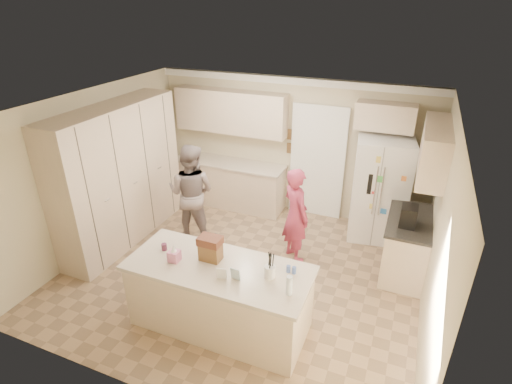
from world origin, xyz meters
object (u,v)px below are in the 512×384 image
at_px(tissue_box, 174,256).
at_px(teen_girl, 296,215).
at_px(teen_boy, 192,193).
at_px(refrigerator, 380,190).
at_px(coffee_maker, 409,216).
at_px(utensil_crock, 270,272).
at_px(island_base, 220,298).
at_px(dollhouse_body, 211,252).

relative_size(tissue_box, teen_girl, 0.09).
distance_m(tissue_box, teen_boy, 2.03).
xyz_separation_m(refrigerator, teen_boy, (-2.95, -1.23, -0.04)).
bearing_deg(coffee_maker, teen_boy, -177.25).
bearing_deg(tissue_box, teen_girl, 62.65).
xyz_separation_m(coffee_maker, utensil_crock, (-1.40, -1.85, -0.07)).
xyz_separation_m(island_base, dollhouse_body, (-0.15, 0.10, 0.60)).
xyz_separation_m(coffee_maker, teen_boy, (-3.45, -0.17, -0.21)).
relative_size(coffee_maker, island_base, 0.14).
xyz_separation_m(refrigerator, utensil_crock, (-0.90, -2.92, 0.10)).
bearing_deg(refrigerator, coffee_maker, -73.31).
bearing_deg(teen_boy, refrigerator, -163.16).
xyz_separation_m(tissue_box, teen_boy, (-0.85, 1.83, -0.13)).
bearing_deg(dollhouse_body, utensil_crock, -3.58).
height_order(island_base, teen_girl, teen_girl).
bearing_deg(refrigerator, dollhouse_body, -129.08).
bearing_deg(island_base, teen_girl, 76.55).
bearing_deg(coffee_maker, utensil_crock, -127.12).
bearing_deg(coffee_maker, dollhouse_body, -140.71).
relative_size(island_base, teen_girl, 1.40).
height_order(refrigerator, tissue_box, refrigerator).
relative_size(tissue_box, dollhouse_body, 0.54).
relative_size(refrigerator, coffee_maker, 6.00).
bearing_deg(island_base, refrigerator, 62.42).
bearing_deg(utensil_crock, refrigerator, 72.86).
height_order(utensil_crock, dollhouse_body, dollhouse_body).
relative_size(coffee_maker, tissue_box, 2.14).
height_order(coffee_maker, teen_girl, teen_girl).
relative_size(island_base, tissue_box, 15.71).
distance_m(refrigerator, island_base, 3.38).
xyz_separation_m(tissue_box, dollhouse_body, (0.40, 0.20, 0.04)).
bearing_deg(refrigerator, utensil_crock, -115.56).
distance_m(refrigerator, teen_boy, 3.20).
bearing_deg(tissue_box, dollhouse_body, 26.57).
distance_m(island_base, utensil_crock, 0.86).
height_order(tissue_box, teen_girl, teen_girl).
xyz_separation_m(refrigerator, dollhouse_body, (-1.70, -2.87, 0.14)).
height_order(refrigerator, dollhouse_body, refrigerator).
distance_m(island_base, dollhouse_body, 0.62).
bearing_deg(teen_girl, refrigerator, -92.22).
height_order(tissue_box, dollhouse_body, dollhouse_body).
distance_m(utensil_crock, teen_boy, 2.66).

